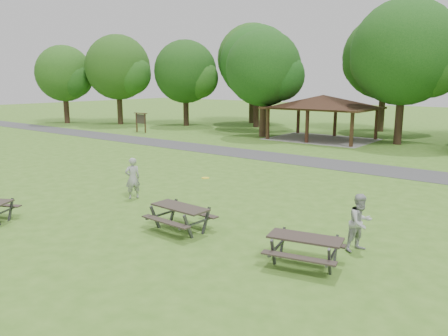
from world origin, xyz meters
TOP-DOWN VIEW (x-y plane):
  - ground at (0.00, 0.00)m, footprint 160.00×160.00m
  - asphalt_path at (0.00, 14.00)m, footprint 120.00×3.20m
  - pavilion at (-4.00, 24.00)m, footprint 8.60×7.01m
  - notice_board at (-20.00, 18.00)m, footprint 1.60×0.30m
  - tree_row_a at (-27.91, 22.03)m, footprint 7.56×7.20m
  - tree_row_b at (-20.92, 25.53)m, footprint 7.14×6.80m
  - tree_row_c at (-13.90, 29.03)m, footprint 8.19×7.80m
  - tree_row_d at (-8.92, 22.53)m, footprint 6.93×6.60m
  - tree_row_e at (2.10, 25.03)m, footprint 8.40×8.00m
  - tree_deep_a at (-16.90, 32.53)m, footprint 8.40×8.00m
  - tree_deep_b at (-1.90, 33.03)m, footprint 8.40×8.00m
  - tree_flank_left at (-33.92, 19.03)m, footprint 6.72×6.40m
  - picnic_table_middle at (2.42, -0.21)m, footprint 2.07×1.70m
  - picnic_table_far at (7.01, -0.19)m, footprint 2.26×1.97m
  - frisbee_in_flight at (1.98, 1.62)m, footprint 0.38×0.38m
  - frisbee_thrower at (-1.97, 1.53)m, footprint 0.64×0.76m
  - frisbee_catcher at (7.78, 1.76)m, footprint 0.94×1.03m

SIDE VIEW (x-z plane):
  - ground at x=0.00m, z-range 0.00..0.00m
  - asphalt_path at x=0.00m, z-range 0.00..0.02m
  - picnic_table_far at x=7.01m, z-range 0.20..1.05m
  - picnic_table_middle at x=2.42m, z-range 0.21..1.09m
  - frisbee_catcher at x=7.78m, z-range 0.00..1.73m
  - frisbee_thrower at x=-1.97m, z-range 0.00..1.77m
  - notice_board at x=-20.00m, z-range 0.37..2.25m
  - frisbee_in_flight at x=1.98m, z-range 1.42..1.44m
  - pavilion at x=-4.00m, z-range 1.18..4.94m
  - tree_flank_left at x=-33.92m, z-range 1.06..9.99m
  - tree_row_b at x=-20.92m, z-range 1.03..10.30m
  - tree_row_d at x=-8.92m, z-range 1.13..10.41m
  - tree_row_a at x=-27.91m, z-range 1.17..11.14m
  - tree_row_c at x=-13.90m, z-range 1.20..11.87m
  - tree_row_e at x=2.10m, z-range 1.27..12.29m
  - tree_deep_b at x=-1.90m, z-range 1.32..12.45m
  - tree_deep_a at x=-16.90m, z-range 1.44..12.82m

